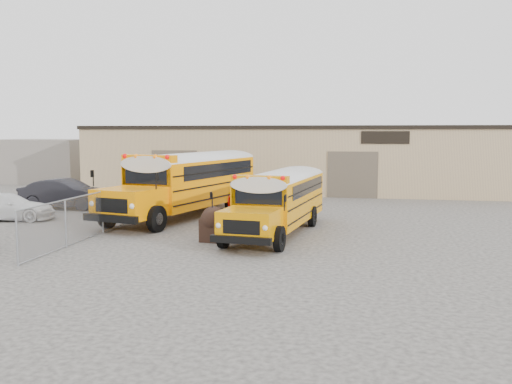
% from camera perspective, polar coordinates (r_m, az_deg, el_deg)
% --- Properties ---
extents(ground, '(120.00, 120.00, 0.00)m').
position_cam_1_polar(ground, '(23.01, -1.44, -4.67)').
color(ground, '#373533').
rests_on(ground, ground).
extents(warehouse, '(30.20, 10.20, 4.67)m').
position_cam_1_polar(warehouse, '(42.39, 4.40, 3.49)').
color(warehouse, tan).
rests_on(warehouse, ground).
extents(chainlink_fence, '(0.07, 18.07, 1.81)m').
position_cam_1_polar(chainlink_fence, '(27.54, -12.36, -1.12)').
color(chainlink_fence, gray).
rests_on(chainlink_fence, ground).
extents(distant_building_left, '(8.00, 6.00, 3.60)m').
position_cam_1_polar(distant_building_left, '(51.68, -20.37, 2.96)').
color(distant_building_left, gray).
rests_on(distant_building_left, ground).
extents(school_bus_left, '(5.35, 11.51, 3.27)m').
position_cam_1_polar(school_bus_left, '(35.03, -0.96, 2.17)').
color(school_bus_left, '#FF8F01').
rests_on(school_bus_left, ground).
extents(school_bus_right, '(3.34, 9.30, 2.67)m').
position_cam_1_polar(school_bus_right, '(29.50, 5.10, 0.72)').
color(school_bus_right, orange).
rests_on(school_bus_right, ground).
extents(tarp_bundle, '(1.03, 1.01, 1.38)m').
position_cam_1_polar(tarp_bundle, '(22.34, -4.25, -3.16)').
color(tarp_bundle, black).
rests_on(tarp_bundle, ground).
extents(car_white, '(4.78, 2.71, 1.31)m').
position_cam_1_polar(car_white, '(30.15, -23.66, -1.36)').
color(car_white, silver).
rests_on(car_white, ground).
extents(car_dark, '(5.03, 1.79, 1.65)m').
position_cam_1_polar(car_dark, '(33.43, -18.51, -0.17)').
color(car_dark, black).
rests_on(car_dark, ground).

